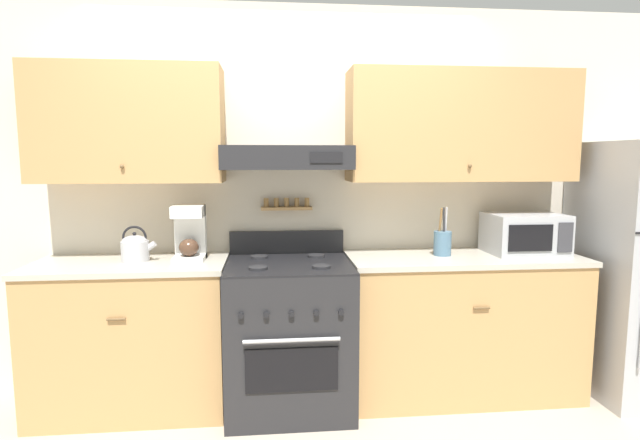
{
  "coord_description": "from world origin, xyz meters",
  "views": [
    {
      "loc": [
        -0.11,
        -2.76,
        1.55
      ],
      "look_at": [
        0.19,
        0.25,
        1.18
      ],
      "focal_mm": 28.0,
      "sensor_mm": 36.0,
      "label": 1
    }
  ],
  "objects_px": {
    "tea_kettle": "(135,247)",
    "coffee_maker": "(190,232)",
    "microwave": "(525,234)",
    "stove_range": "(289,334)",
    "utensil_crock": "(442,242)",
    "refrigerator": "(640,269)"
  },
  "relations": [
    {
      "from": "refrigerator",
      "to": "utensil_crock",
      "type": "distance_m",
      "value": 1.32
    },
    {
      "from": "utensil_crock",
      "to": "microwave",
      "type": "bearing_deg",
      "value": 1.81
    },
    {
      "from": "tea_kettle",
      "to": "coffee_maker",
      "type": "distance_m",
      "value": 0.33
    },
    {
      "from": "microwave",
      "to": "coffee_maker",
      "type": "bearing_deg",
      "value": 179.71
    },
    {
      "from": "coffee_maker",
      "to": "utensil_crock",
      "type": "distance_m",
      "value": 1.61
    },
    {
      "from": "tea_kettle",
      "to": "coffee_maker",
      "type": "xyz_separation_m",
      "value": [
        0.32,
        0.03,
        0.08
      ]
    },
    {
      "from": "stove_range",
      "to": "utensil_crock",
      "type": "distance_m",
      "value": 1.14
    },
    {
      "from": "coffee_maker",
      "to": "microwave",
      "type": "bearing_deg",
      "value": -0.29
    },
    {
      "from": "coffee_maker",
      "to": "utensil_crock",
      "type": "xyz_separation_m",
      "value": [
        1.61,
        -0.03,
        -0.08
      ]
    },
    {
      "from": "coffee_maker",
      "to": "utensil_crock",
      "type": "height_order",
      "value": "coffee_maker"
    },
    {
      "from": "tea_kettle",
      "to": "microwave",
      "type": "relative_size",
      "value": 0.46
    },
    {
      "from": "refrigerator",
      "to": "utensil_crock",
      "type": "height_order",
      "value": "refrigerator"
    },
    {
      "from": "tea_kettle",
      "to": "coffee_maker",
      "type": "height_order",
      "value": "coffee_maker"
    },
    {
      "from": "stove_range",
      "to": "utensil_crock",
      "type": "height_order",
      "value": "utensil_crock"
    },
    {
      "from": "stove_range",
      "to": "tea_kettle",
      "type": "relative_size",
      "value": 4.87
    },
    {
      "from": "stove_range",
      "to": "refrigerator",
      "type": "bearing_deg",
      "value": -0.54
    },
    {
      "from": "coffee_maker",
      "to": "utensil_crock",
      "type": "bearing_deg",
      "value": -1.03
    },
    {
      "from": "coffee_maker",
      "to": "utensil_crock",
      "type": "relative_size",
      "value": 1.09
    },
    {
      "from": "stove_range",
      "to": "tea_kettle",
      "type": "distance_m",
      "value": 1.08
    },
    {
      "from": "refrigerator",
      "to": "microwave",
      "type": "relative_size",
      "value": 3.47
    },
    {
      "from": "stove_range",
      "to": "tea_kettle",
      "type": "height_order",
      "value": "tea_kettle"
    },
    {
      "from": "utensil_crock",
      "to": "stove_range",
      "type": "bearing_deg",
      "value": -175.47
    }
  ]
}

